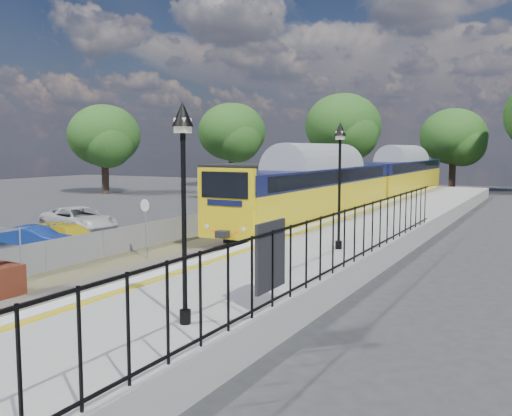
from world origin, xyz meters
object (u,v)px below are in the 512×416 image
Objects in this scene: car_blue at (34,241)px; car_yellow at (72,236)px; victorian_lamp_north at (340,156)px; speed_sign at (146,220)px; train at (369,179)px; victorian_lamp_south at (183,161)px; car_white at (79,220)px.

car_yellow is at bearing -21.10° from car_blue.
victorian_lamp_north is 1.84× the size of speed_sign.
victorian_lamp_north is at bearing -75.99° from train.
train is 11.19× the size of car_yellow.
car_blue is (-7.49, -23.91, -1.73)m from train.
victorian_lamp_south is 20.94m from car_white.
car_white is (-15.83, 2.97, -3.60)m from victorian_lamp_north.
victorian_lamp_south is at bearing -115.09° from car_white.
train is 8.10× the size of car_white.
victorian_lamp_north is 1.23× the size of car_blue.
victorian_lamp_north reaches higher than car_yellow.
speed_sign is at bearing -96.31° from train.
car_blue is (-4.99, -1.32, -1.06)m from speed_sign.
car_white is at bearing 162.12° from speed_sign.
car_yellow is 0.72× the size of car_white.
victorian_lamp_south is 15.36m from car_blue.
car_yellow is at bearing -177.14° from victorian_lamp_north.
speed_sign is 5.04m from car_yellow.
victorian_lamp_south is at bearing -136.97° from car_blue.
speed_sign is at bearing -92.69° from car_blue.
car_white reaches higher than car_blue.
victorian_lamp_south is at bearing -80.02° from train.
car_yellow is (-7.36, -21.88, -1.81)m from train.
speed_sign is at bearing -104.36° from car_white.
speed_sign is (-8.00, 8.66, -2.63)m from victorian_lamp_south.
victorian_lamp_north reaches higher than train.
car_yellow is at bearing 143.93° from victorian_lamp_south.
car_white is at bearing 10.87° from car_blue.
car_blue is 2.04m from car_yellow.
victorian_lamp_south is 1.00× the size of victorian_lamp_north.
train reaches higher than car_white.
car_yellow is (0.13, 2.03, -0.09)m from car_blue.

